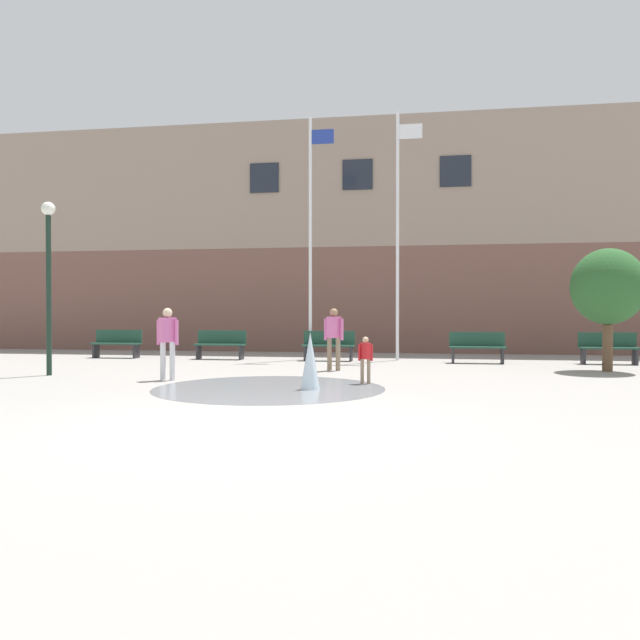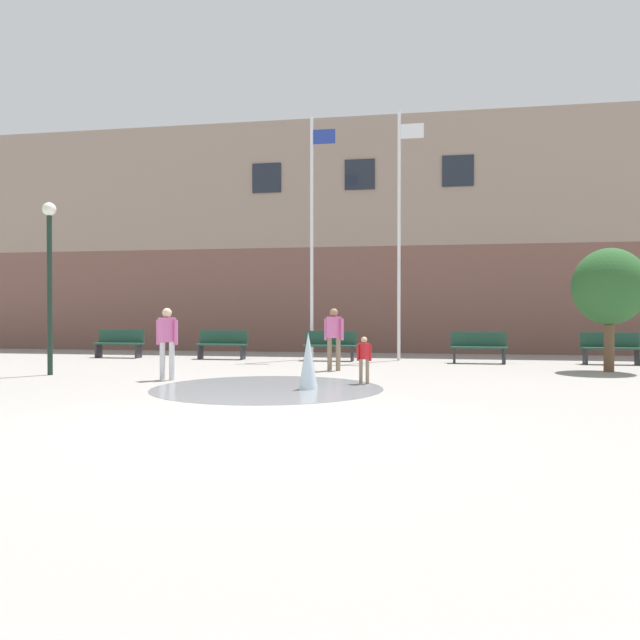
{
  "view_description": "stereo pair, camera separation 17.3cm",
  "coord_description": "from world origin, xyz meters",
  "px_view_note": "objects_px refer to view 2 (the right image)",
  "views": [
    {
      "loc": [
        2.29,
        -7.95,
        1.52
      ],
      "look_at": [
        -0.2,
        7.41,
        1.3
      ],
      "focal_mm": 35.0,
      "sensor_mm": 36.0,
      "label": 1
    },
    {
      "loc": [
        2.46,
        -7.92,
        1.52
      ],
      "look_at": [
        -0.2,
        7.41,
        1.3
      ],
      "focal_mm": 35.0,
      "sensor_mm": 36.0,
      "label": 2
    }
  ],
  "objects_px": {
    "park_bench_center": "(222,344)",
    "flagpole_right": "(400,228)",
    "lamp_post_left_lane": "(50,263)",
    "park_bench_under_left_flagpole": "(119,343)",
    "child_with_pink_shirt": "(364,356)",
    "flagpole_left": "(313,231)",
    "street_tree_near_building": "(609,287)",
    "teen_by_trashcan": "(167,338)",
    "park_bench_far_right": "(611,348)",
    "park_bench_under_right_flagpole": "(330,345)",
    "park_bench_near_trashcan": "(479,347)",
    "adult_watching": "(334,334)"
  },
  "relations": [
    {
      "from": "park_bench_under_right_flagpole",
      "to": "teen_by_trashcan",
      "type": "height_order",
      "value": "teen_by_trashcan"
    },
    {
      "from": "park_bench_far_right",
      "to": "adult_watching",
      "type": "distance_m",
      "value": 8.16
    },
    {
      "from": "park_bench_far_right",
      "to": "lamp_post_left_lane",
      "type": "relative_size",
      "value": 0.39
    },
    {
      "from": "park_bench_near_trashcan",
      "to": "adult_watching",
      "type": "relative_size",
      "value": 1.01
    },
    {
      "from": "adult_watching",
      "to": "flagpole_left",
      "type": "relative_size",
      "value": 0.21
    },
    {
      "from": "adult_watching",
      "to": "street_tree_near_building",
      "type": "distance_m",
      "value": 7.0
    },
    {
      "from": "park_bench_near_trashcan",
      "to": "lamp_post_left_lane",
      "type": "relative_size",
      "value": 0.39
    },
    {
      "from": "park_bench_near_trashcan",
      "to": "flagpole_right",
      "type": "relative_size",
      "value": 0.21
    },
    {
      "from": "park_bench_near_trashcan",
      "to": "lamp_post_left_lane",
      "type": "distance_m",
      "value": 11.76
    },
    {
      "from": "park_bench_under_right_flagpole",
      "to": "park_bench_far_right",
      "type": "height_order",
      "value": "same"
    },
    {
      "from": "child_with_pink_shirt",
      "to": "park_bench_center",
      "type": "bearing_deg",
      "value": 177.2
    },
    {
      "from": "adult_watching",
      "to": "flagpole_left",
      "type": "xyz_separation_m",
      "value": [
        -1.23,
        3.65,
        3.13
      ]
    },
    {
      "from": "lamp_post_left_lane",
      "to": "child_with_pink_shirt",
      "type": "bearing_deg",
      "value": -4.17
    },
    {
      "from": "park_bench_under_left_flagpole",
      "to": "street_tree_near_building",
      "type": "height_order",
      "value": "street_tree_near_building"
    },
    {
      "from": "flagpole_right",
      "to": "park_bench_under_right_flagpole",
      "type": "bearing_deg",
      "value": -165.8
    },
    {
      "from": "park_bench_center",
      "to": "park_bench_under_left_flagpole",
      "type": "bearing_deg",
      "value": 179.29
    },
    {
      "from": "park_bench_near_trashcan",
      "to": "teen_by_trashcan",
      "type": "xyz_separation_m",
      "value": [
        -7.13,
        -5.73,
        0.45
      ]
    },
    {
      "from": "adult_watching",
      "to": "lamp_post_left_lane",
      "type": "height_order",
      "value": "lamp_post_left_lane"
    },
    {
      "from": "child_with_pink_shirt",
      "to": "adult_watching",
      "type": "distance_m",
      "value": 2.99
    },
    {
      "from": "park_bench_under_left_flagpole",
      "to": "adult_watching",
      "type": "height_order",
      "value": "adult_watching"
    },
    {
      "from": "park_bench_under_left_flagpole",
      "to": "child_with_pink_shirt",
      "type": "height_order",
      "value": "child_with_pink_shirt"
    },
    {
      "from": "park_bench_under_left_flagpole",
      "to": "park_bench_under_right_flagpole",
      "type": "bearing_deg",
      "value": -0.87
    },
    {
      "from": "park_bench_far_right",
      "to": "flagpole_right",
      "type": "bearing_deg",
      "value": 175.41
    },
    {
      "from": "park_bench_under_left_flagpole",
      "to": "child_with_pink_shirt",
      "type": "relative_size",
      "value": 1.62
    },
    {
      "from": "park_bench_far_right",
      "to": "park_bench_near_trashcan",
      "type": "bearing_deg",
      "value": -176.42
    },
    {
      "from": "flagpole_right",
      "to": "lamp_post_left_lane",
      "type": "height_order",
      "value": "flagpole_right"
    },
    {
      "from": "flagpole_left",
      "to": "street_tree_near_building",
      "type": "distance_m",
      "value": 8.75
    },
    {
      "from": "park_bench_under_left_flagpole",
      "to": "street_tree_near_building",
      "type": "xyz_separation_m",
      "value": [
        14.44,
        -2.35,
        1.65
      ]
    },
    {
      "from": "park_bench_under_left_flagpole",
      "to": "adult_watching",
      "type": "xyz_separation_m",
      "value": [
        7.59,
        -3.23,
        0.45
      ]
    },
    {
      "from": "park_bench_under_right_flagpole",
      "to": "park_bench_center",
      "type": "bearing_deg",
      "value": 178.96
    },
    {
      "from": "lamp_post_left_lane",
      "to": "flagpole_right",
      "type": "bearing_deg",
      "value": 36.26
    },
    {
      "from": "park_bench_under_right_flagpole",
      "to": "lamp_post_left_lane",
      "type": "distance_m",
      "value": 8.26
    },
    {
      "from": "park_bench_under_left_flagpole",
      "to": "child_with_pink_shirt",
      "type": "bearing_deg",
      "value": -34.78
    },
    {
      "from": "park_bench_under_left_flagpole",
      "to": "park_bench_near_trashcan",
      "type": "height_order",
      "value": "same"
    },
    {
      "from": "park_bench_under_left_flagpole",
      "to": "lamp_post_left_lane",
      "type": "xyz_separation_m",
      "value": [
        1.09,
        -5.45,
        2.18
      ]
    },
    {
      "from": "flagpole_left",
      "to": "flagpole_right",
      "type": "xyz_separation_m",
      "value": [
        2.74,
        0.0,
        0.02
      ]
    },
    {
      "from": "adult_watching",
      "to": "flagpole_left",
      "type": "bearing_deg",
      "value": 55.18
    },
    {
      "from": "park_bench_center",
      "to": "teen_by_trashcan",
      "type": "bearing_deg",
      "value": -82.77
    },
    {
      "from": "street_tree_near_building",
      "to": "park_bench_under_left_flagpole",
      "type": "bearing_deg",
      "value": 170.76
    },
    {
      "from": "park_bench_center",
      "to": "flagpole_right",
      "type": "relative_size",
      "value": 0.21
    },
    {
      "from": "park_bench_under_right_flagpole",
      "to": "park_bench_far_right",
      "type": "bearing_deg",
      "value": 0.36
    },
    {
      "from": "park_bench_far_right",
      "to": "teen_by_trashcan",
      "type": "height_order",
      "value": "teen_by_trashcan"
    },
    {
      "from": "park_bench_far_right",
      "to": "flagpole_left",
      "type": "bearing_deg",
      "value": 176.84
    },
    {
      "from": "teen_by_trashcan",
      "to": "street_tree_near_building",
      "type": "xyz_separation_m",
      "value": [
        10.15,
        3.66,
        1.19
      ]
    },
    {
      "from": "flagpole_left",
      "to": "flagpole_right",
      "type": "height_order",
      "value": "flagpole_right"
    },
    {
      "from": "park_bench_under_right_flagpole",
      "to": "flagpole_right",
      "type": "bearing_deg",
      "value": 14.2
    },
    {
      "from": "park_bench_near_trashcan",
      "to": "park_bench_far_right",
      "type": "height_order",
      "value": "same"
    },
    {
      "from": "park_bench_under_left_flagpole",
      "to": "teen_by_trashcan",
      "type": "xyz_separation_m",
      "value": [
        4.29,
        -6.01,
        0.45
      ]
    },
    {
      "from": "park_bench_near_trashcan",
      "to": "adult_watching",
      "type": "distance_m",
      "value": 4.85
    },
    {
      "from": "park_bench_under_left_flagpole",
      "to": "flagpole_right",
      "type": "xyz_separation_m",
      "value": [
        9.1,
        0.43,
        3.6
      ]
    }
  ]
}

